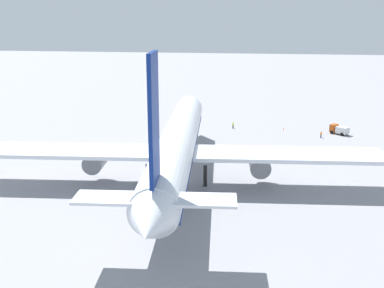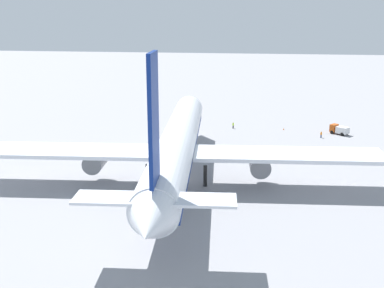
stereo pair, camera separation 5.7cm
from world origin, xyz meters
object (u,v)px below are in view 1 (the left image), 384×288
Objects in this scene: ground_worker_2 at (321,135)px; ground_worker_0 at (233,125)px; service_truck_2 at (339,129)px; airliner at (177,145)px; traffic_cone_2 at (284,129)px.

ground_worker_0 is at bearing 72.93° from ground_worker_2.
service_truck_2 reaches higher than ground_worker_0.
airliner is 45.75m from ground_worker_0.
ground_worker_0 reaches higher than ground_worker_2.
ground_worker_2 reaches higher than traffic_cone_2.
airliner reaches higher than service_truck_2.
ground_worker_0 is (44.65, -7.74, -6.28)m from airliner.
ground_worker_0 is 13.80m from traffic_cone_2.
ground_worker_0 is (2.60, 28.00, -0.45)m from service_truck_2.
traffic_cone_2 is at bearing 78.66° from service_truck_2.
service_truck_2 is 2.97× the size of ground_worker_0.
ground_worker_0 is at bearing -9.84° from airliner.
ground_worker_2 is at bearing -128.67° from traffic_cone_2.
ground_worker_2 is (37.63, -30.61, -6.30)m from airliner.
airliner is 48.92m from ground_worker_2.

